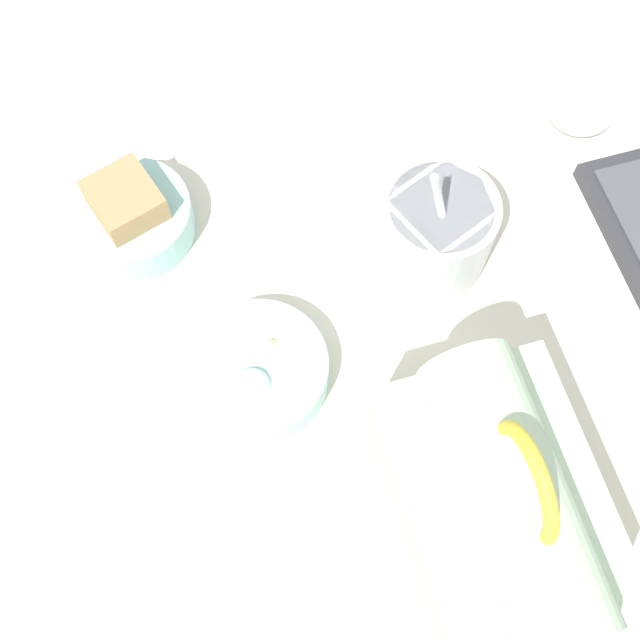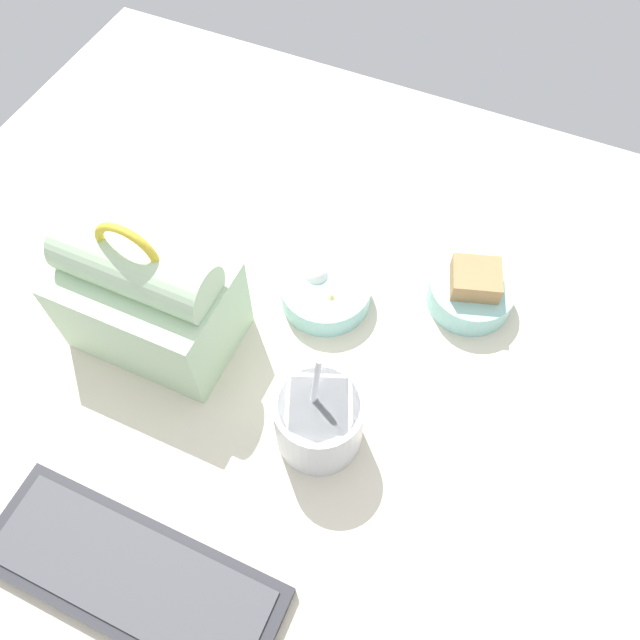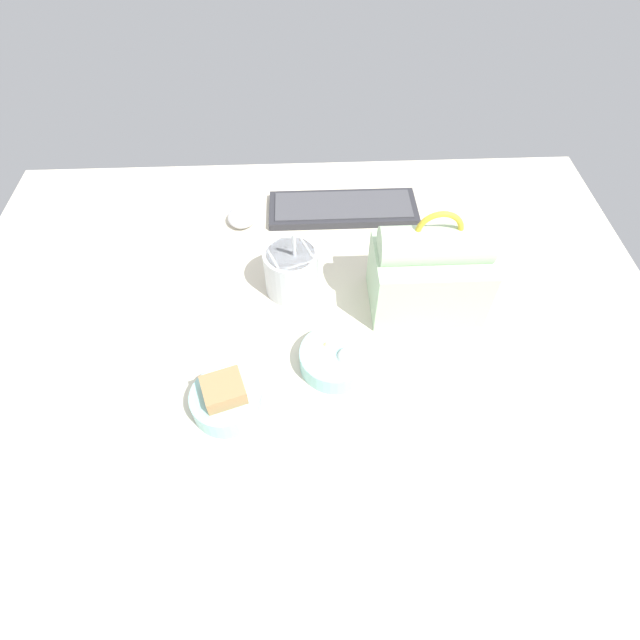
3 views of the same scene
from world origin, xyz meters
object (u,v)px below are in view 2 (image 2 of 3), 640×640
Objects in this scene: bento_bowl_snacks at (326,291)px; bento_bowl_sandwich at (471,291)px; lunch_bag at (149,298)px; keyboard at (132,575)px; soup_cup at (319,419)px.

bento_bowl_sandwich is at bearing -157.00° from bento_bowl_snacks.
lunch_bag reaches higher than bento_bowl_sandwich.
bento_bowl_snacks is (-18.18, -14.09, -6.43)cm from lunch_bag.
keyboard is 42.71cm from bento_bowl_snacks.
lunch_bag is 1.78× the size of bento_bowl_snacks.
lunch_bag is at bearing -10.67° from soup_cup.
bento_bowl_sandwich is (-36.71, -21.95, -5.83)cm from lunch_bag.
soup_cup is at bearing 111.51° from bento_bowl_snacks.
soup_cup is at bearing 67.55° from bento_bowl_sandwich.
keyboard is at bearing 65.42° from bento_bowl_sandwich.
lunch_bag is 1.91× the size of bento_bowl_sandwich.
lunch_bag is 26.31cm from soup_cup.
lunch_bag is 43.17cm from bento_bowl_sandwich.
bento_bowl_snacks is at bearing -96.05° from keyboard.
keyboard is at bearing 83.95° from bento_bowl_snacks.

